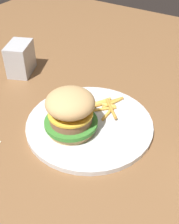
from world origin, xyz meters
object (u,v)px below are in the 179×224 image
at_px(sandwich, 71,112).
at_px(fries_pile, 103,105).
at_px(napkin_dispenser, 20,59).
at_px(plate, 90,124).

height_order(sandwich, fries_pile, sandwich).
bearing_deg(sandwich, napkin_dispenser, -26.48).
distance_m(plate, fries_pile, 0.07).
xyz_separation_m(plate, napkin_dispenser, (0.30, -0.10, 0.04)).
bearing_deg(plate, napkin_dispenser, -17.99).
distance_m(sandwich, napkin_dispenser, 0.31).
height_order(plate, fries_pile, fries_pile).
xyz_separation_m(plate, fries_pile, (0.00, -0.07, 0.01)).
bearing_deg(napkin_dispenser, sandwich, -139.71).
distance_m(sandwich, fries_pile, 0.12).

